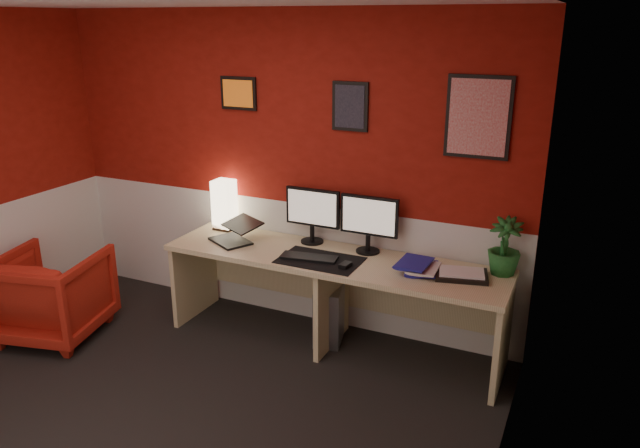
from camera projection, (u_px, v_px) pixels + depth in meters
The scene contains 22 objects.
ground at pixel (151, 427), 3.79m from camera, with size 4.00×3.50×0.01m, color black.
wall_back at pixel (281, 171), 4.90m from camera, with size 4.00×0.01×2.50m, color maroon.
wall_right at pixel (499, 305), 2.59m from camera, with size 0.01×3.50×2.50m, color maroon.
wainscot_back at pixel (282, 258), 5.13m from camera, with size 4.00×0.01×1.00m, color silver.
desk at pixel (332, 302), 4.64m from camera, with size 2.60×0.65×0.73m, color tan.
shoji_lamp at pixel (224, 206), 5.08m from camera, with size 0.16×0.16×0.40m, color #FFE5B2.
laptop at pixel (230, 229), 4.79m from camera, with size 0.33×0.23×0.22m, color black.
monitor_left at pixel (312, 207), 4.74m from camera, with size 0.45×0.06×0.58m, color black.
monitor_right at pixel (369, 216), 4.53m from camera, with size 0.45×0.06×0.58m, color black.
desk_mat at pixel (320, 260), 4.46m from camera, with size 0.60×0.38×0.01m, color black.
keyboard at pixel (309, 257), 4.48m from camera, with size 0.42×0.14×0.02m, color black.
mouse at pixel (345, 265), 4.32m from camera, with size 0.06×0.10×0.03m, color black.
book_bottom at pixel (405, 268), 4.29m from camera, with size 0.23×0.30×0.03m, color navy.
book_middle at pixel (410, 266), 4.26m from camera, with size 0.20×0.27×0.02m, color silver.
book_top at pixel (399, 261), 4.28m from camera, with size 0.22×0.29×0.03m, color navy.
zen_tray at pixel (461, 275), 4.17m from camera, with size 0.35×0.25×0.03m, color black.
potted_plant at pixel (505, 246), 4.16m from camera, with size 0.23×0.23×0.40m, color #19591E.
pc_tower at pixel (331, 311), 4.80m from camera, with size 0.20×0.45×0.45m, color #99999E.
armchair at pixel (52, 294), 4.80m from camera, with size 0.74×0.76×0.70m, color red.
art_left at pixel (239, 93), 4.84m from camera, with size 0.32×0.02×0.26m, color orange.
art_center at pixel (350, 106), 4.47m from camera, with size 0.28×0.02×0.36m, color black.
art_right at pixel (478, 117), 4.10m from camera, with size 0.44×0.02×0.56m, color red.
Camera 1 is at (2.30, -2.45, 2.40)m, focal length 34.20 mm.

